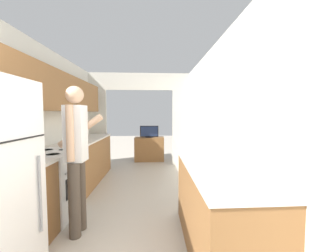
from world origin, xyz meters
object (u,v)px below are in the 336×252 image
at_px(range_oven, 51,184).
at_px(tv_cabinet, 149,149).
at_px(person, 76,155).
at_px(television, 149,132).

xyz_separation_m(range_oven, tv_cabinet, (1.27, 3.27, -0.10)).
bearing_deg(tv_cabinet, range_oven, -111.18).
distance_m(person, tv_cabinet, 3.84).
height_order(person, television, person).
relative_size(person, television, 3.21).
height_order(tv_cabinet, television, television).
height_order(person, tv_cabinet, person).
xyz_separation_m(tv_cabinet, television, (0.00, -0.04, 0.52)).
relative_size(person, tv_cabinet, 2.01).
height_order(range_oven, person, person).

